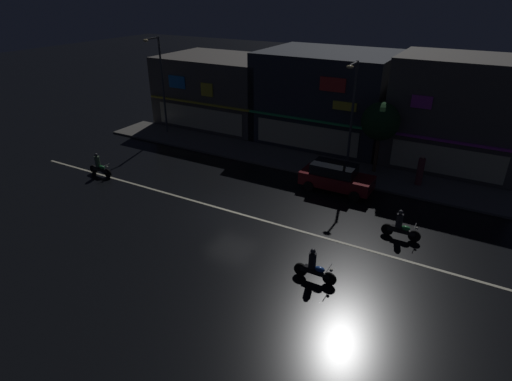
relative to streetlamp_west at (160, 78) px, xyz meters
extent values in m
plane|color=black|center=(12.00, -8.68, -4.59)|extent=(140.00, 140.00, 0.00)
cube|color=beige|center=(12.00, -8.68, -4.59)|extent=(30.29, 0.16, 0.01)
cube|color=#5B5954|center=(12.00, -0.28, -4.52)|extent=(31.89, 3.64, 0.14)
cube|color=#2D333D|center=(12.00, 5.43, -1.17)|extent=(9.83, 7.69, 6.84)
cube|color=#33E572|center=(12.00, 1.47, -1.99)|extent=(9.34, 0.24, 0.12)
cube|color=yellow|center=(14.71, 1.53, -0.68)|extent=(1.65, 0.08, 0.58)
cube|color=red|center=(13.75, 1.53, 0.67)|extent=(1.81, 0.08, 0.93)
cube|color=beige|center=(12.00, 1.53, -3.29)|extent=(7.87, 0.06, 1.80)
cube|color=#56514C|center=(21.57, 4.59, -0.96)|extent=(8.43, 6.00, 7.26)
cube|color=#D83FD8|center=(21.57, 1.47, -1.99)|extent=(8.01, 0.24, 0.12)
cube|color=#D83FD8|center=(19.53, 1.53, 0.20)|extent=(1.24, 0.08, 0.78)
cube|color=beige|center=(21.57, 1.53, -3.29)|extent=(6.75, 0.06, 1.80)
cube|color=#56514C|center=(2.44, 5.15, -1.69)|extent=(10.37, 7.13, 5.81)
cube|color=yellow|center=(2.44, 1.47, -1.99)|extent=(9.85, 0.24, 0.12)
cube|color=#268CF2|center=(0.36, 1.53, -0.51)|extent=(1.65, 0.08, 1.00)
cube|color=yellow|center=(3.36, 1.53, -0.82)|extent=(1.10, 0.08, 1.04)
cube|color=beige|center=(2.44, 1.53, -3.29)|extent=(8.30, 0.06, 1.80)
cylinder|color=#47494C|center=(0.00, 0.21, -0.65)|extent=(0.16, 0.16, 7.61)
cube|color=#47494C|center=(0.00, -0.49, 3.05)|extent=(0.10, 1.40, 0.10)
ellipsoid|color=#F9E099|center=(0.00, -1.19, 2.97)|extent=(0.44, 0.32, 0.20)
cylinder|color=#47494C|center=(15.78, -0.17, -0.92)|extent=(0.16, 0.16, 7.07)
cube|color=#47494C|center=(15.78, -0.87, 2.52)|extent=(0.10, 1.40, 0.10)
ellipsoid|color=#F9E099|center=(15.78, -1.57, 2.44)|extent=(0.44, 0.32, 0.20)
cylinder|color=brown|center=(20.38, -0.24, -3.60)|extent=(0.41, 0.41, 1.71)
sphere|color=tan|center=(20.38, -0.24, -2.64)|extent=(0.22, 0.22, 0.22)
cylinder|color=#473323|center=(17.46, 0.44, -3.23)|extent=(0.24, 0.24, 2.44)
sphere|color=#143819|center=(17.46, 0.44, -1.05)|extent=(2.41, 2.41, 2.41)
cube|color=maroon|center=(16.14, -3.26, -3.90)|extent=(4.30, 1.78, 0.76)
cube|color=black|center=(15.92, -3.26, -3.22)|extent=(2.58, 1.57, 0.60)
cube|color=#F9F2CC|center=(18.25, -2.66, -3.80)|extent=(0.08, 0.20, 0.12)
cube|color=#F9F2CC|center=(18.25, -3.87, -3.80)|extent=(0.08, 0.20, 0.12)
cylinder|color=black|center=(17.56, -2.37, -4.28)|extent=(0.62, 0.20, 0.62)
cylinder|color=black|center=(17.56, -4.15, -4.28)|extent=(0.62, 0.20, 0.62)
cylinder|color=black|center=(14.72, -2.37, -4.28)|extent=(0.62, 0.20, 0.62)
cylinder|color=black|center=(14.72, -4.15, -4.28)|extent=(0.62, 0.20, 0.62)
cylinder|color=black|center=(18.98, -11.99, -4.29)|extent=(0.60, 0.08, 0.60)
cylinder|color=black|center=(17.68, -11.99, -4.29)|extent=(0.60, 0.10, 0.60)
cube|color=black|center=(18.33, -11.99, -4.19)|extent=(1.30, 0.14, 0.20)
ellipsoid|color=#1E4CB2|center=(18.53, -11.99, -3.97)|extent=(0.44, 0.26, 0.24)
cube|color=black|center=(18.13, -11.99, -4.04)|extent=(0.56, 0.22, 0.10)
cylinder|color=slate|center=(18.93, -11.99, -3.74)|extent=(0.03, 0.60, 0.03)
sphere|color=white|center=(19.02, -11.99, -3.84)|extent=(0.14, 0.14, 0.14)
cylinder|color=#232328|center=(18.18, -11.99, -3.64)|extent=(0.32, 0.32, 0.70)
sphere|color=#333338|center=(18.18, -11.99, -3.18)|extent=(0.22, 0.22, 0.22)
cylinder|color=black|center=(2.62, -8.74, -4.29)|extent=(0.60, 0.08, 0.60)
cylinder|color=black|center=(1.32, -8.74, -4.29)|extent=(0.60, 0.10, 0.60)
cube|color=black|center=(1.97, -8.74, -4.19)|extent=(1.30, 0.14, 0.20)
ellipsoid|color=#268C3F|center=(2.17, -8.74, -3.97)|extent=(0.44, 0.26, 0.24)
cube|color=black|center=(1.77, -8.74, -4.04)|extent=(0.56, 0.22, 0.10)
cylinder|color=slate|center=(2.57, -8.74, -3.74)|extent=(0.03, 0.60, 0.03)
sphere|color=white|center=(2.66, -8.74, -3.84)|extent=(0.14, 0.14, 0.14)
cylinder|color=#4C664C|center=(1.82, -8.74, -3.64)|extent=(0.32, 0.32, 0.70)
sphere|color=#333338|center=(1.82, -8.74, -3.18)|extent=(0.22, 0.22, 0.22)
cylinder|color=black|center=(21.40, -6.85, -4.29)|extent=(0.60, 0.08, 0.60)
cylinder|color=black|center=(20.10, -6.85, -4.29)|extent=(0.60, 0.10, 0.60)
cube|color=black|center=(20.75, -6.85, -4.19)|extent=(1.30, 0.14, 0.20)
ellipsoid|color=#268C3F|center=(20.95, -6.85, -3.97)|extent=(0.44, 0.26, 0.24)
cube|color=black|center=(20.55, -6.85, -4.04)|extent=(0.56, 0.22, 0.10)
cylinder|color=slate|center=(21.35, -6.85, -3.74)|extent=(0.03, 0.60, 0.03)
sphere|color=white|center=(21.44, -6.85, -3.84)|extent=(0.14, 0.14, 0.14)
cylinder|color=#232328|center=(20.60, -6.85, -3.64)|extent=(0.32, 0.32, 0.70)
sphere|color=#333338|center=(20.60, -6.85, -3.18)|extent=(0.22, 0.22, 0.22)
cone|color=orange|center=(15.24, -3.17, -4.32)|extent=(0.36, 0.36, 0.55)
camera|label=1|loc=(23.19, -25.64, 6.63)|focal=29.41mm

